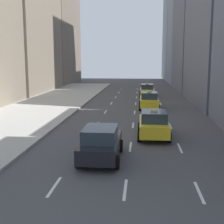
% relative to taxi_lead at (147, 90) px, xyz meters
% --- Properties ---
extents(sidewalk_left, '(8.00, 66.00, 0.15)m').
position_rel_taxi_lead_xyz_m(sidewalk_left, '(-11.00, -11.78, -0.81)').
color(sidewalk_left, '#ADAAA3').
rests_on(sidewalk_left, ground).
extents(lane_markings, '(5.72, 56.00, 0.01)m').
position_rel_taxi_lead_xyz_m(lane_markings, '(-1.40, -15.78, -0.87)').
color(lane_markings, white).
rests_on(lane_markings, ground).
extents(building_row_right, '(6.00, 87.72, 35.24)m').
position_rel_taxi_lead_xyz_m(building_row_right, '(8.00, 10.12, 12.72)').
color(building_row_right, slate).
rests_on(building_row_right, ground).
extents(taxi_lead, '(2.02, 4.40, 1.87)m').
position_rel_taxi_lead_xyz_m(taxi_lead, '(0.00, 0.00, 0.00)').
color(taxi_lead, yellow).
rests_on(taxi_lead, ground).
extents(taxi_second, '(2.02, 4.40, 1.87)m').
position_rel_taxi_lead_xyz_m(taxi_second, '(0.00, -10.56, 0.00)').
color(taxi_second, yellow).
rests_on(taxi_second, ground).
extents(taxi_third, '(2.02, 4.40, 1.87)m').
position_rel_taxi_lead_xyz_m(taxi_third, '(0.00, -22.34, 0.00)').
color(taxi_third, yellow).
rests_on(taxi_third, ground).
extents(sedan_black_near, '(2.02, 4.40, 1.69)m').
position_rel_taxi_lead_xyz_m(sedan_black_near, '(-2.80, -27.22, -0.02)').
color(sedan_black_near, black).
rests_on(sedan_black_near, ground).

